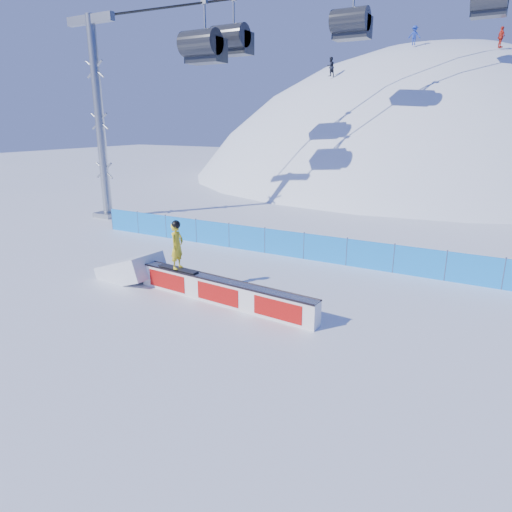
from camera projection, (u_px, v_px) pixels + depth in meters
The scene contains 7 objects.
ground at pixel (232, 285), 17.42m from camera, with size 160.00×160.00×0.00m, color white.
snow_hill at pixel (412, 319), 57.60m from camera, with size 64.00×64.00×64.00m.
safety_fence at pixel (284, 243), 21.01m from camera, with size 22.05×0.05×1.30m.
rail_box at pixel (222, 292), 15.54m from camera, with size 7.30×1.09×0.87m.
snow_ramp at pixel (132, 279), 18.10m from camera, with size 2.39×1.60×0.90m, color white, non-canonical shape.
snowboarder at pixel (177, 245), 16.23m from camera, with size 1.74×0.64×1.80m.
distant_skiers at pixel (438, 49), 39.16m from camera, with size 19.08×6.01×4.85m.
Camera 1 is at (8.87, -13.81, 6.01)m, focal length 32.00 mm.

